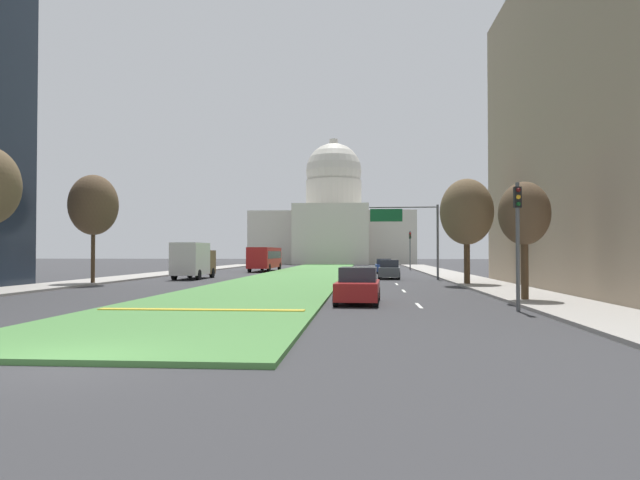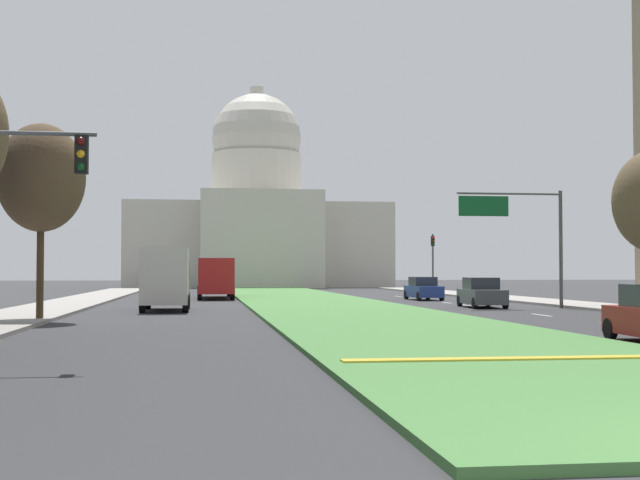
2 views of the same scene
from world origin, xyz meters
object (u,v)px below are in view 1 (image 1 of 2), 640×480
traffic_light_near_right (518,229)px  street_tree_right_mid (467,212)px  sedan_distant (383,266)px  capitol_building (333,223)px  traffic_light_far_right (410,245)px  overhead_guide_sign (411,226)px  street_tree_right_near (524,215)px  city_bus (265,257)px  street_tree_left_mid (93,205)px  sedan_midblock (390,270)px  sedan_lead_stopped (358,286)px  box_truck_delivery (193,260)px

traffic_light_near_right → street_tree_right_mid: (1.16, 17.50, 1.93)m
traffic_light_near_right → sedan_distant: (-3.97, 40.03, -2.54)m
capitol_building → traffic_light_near_right: 94.28m
traffic_light_far_right → overhead_guide_sign: overhead_guide_sign is taller
traffic_light_far_right → sedan_distant: traffic_light_far_right is taller
street_tree_right_near → city_bus: 46.24m
street_tree_right_near → street_tree_left_mid: street_tree_left_mid is taller
street_tree_right_near → sedan_midblock: bearing=103.0°
overhead_guide_sign → city_bus: bearing=129.3°
traffic_light_far_right → sedan_lead_stopped: 49.64m
sedan_midblock → city_bus: 23.63m
street_tree_right_near → sedan_lead_stopped: (-7.90, -1.16, -3.39)m
street_tree_left_mid → city_bus: (7.46, 29.53, -4.05)m
sedan_lead_stopped → sedan_distant: (2.48, 36.96, -0.02)m
traffic_light_far_right → street_tree_left_mid: 44.33m
traffic_light_near_right → box_truck_delivery: (-21.30, 25.54, -1.64)m
traffic_light_near_right → overhead_guide_sign: bearing=94.6°
traffic_light_near_right → street_tree_right_near: bearing=71.1°
capitol_building → sedan_distant: capitol_building is taller
sedan_lead_stopped → city_bus: size_ratio=0.41×
city_bus → street_tree_right_mid: bearing=-55.3°
traffic_light_far_right → street_tree_right_near: bearing=-88.3°
capitol_building → sedan_midblock: (8.58, -65.97, -7.73)m
sedan_lead_stopped → street_tree_right_near: bearing=8.4°
capitol_building → street_tree_left_mid: 78.16m
street_tree_right_near → street_tree_right_mid: (-0.29, 13.27, 1.06)m
sedan_lead_stopped → city_bus: city_bus is taller
sedan_distant → box_truck_delivery: box_truck_delivery is taller
street_tree_right_near → sedan_lead_stopped: size_ratio=1.28×
street_tree_left_mid → box_truck_delivery: street_tree_left_mid is taller
traffic_light_near_right → traffic_light_far_right: (0.00, 52.22, 0.00)m
street_tree_left_mid → sedan_midblock: 25.14m
sedan_lead_stopped → sedan_distant: sedan_lead_stopped is taller
capitol_building → box_truck_delivery: 68.68m
sedan_distant → traffic_light_far_right: bearing=71.9°
street_tree_left_mid → street_tree_right_mid: 27.13m
sedan_distant → sedan_lead_stopped: bearing=-93.8°
traffic_light_far_right → overhead_guide_sign: (-2.07, -26.36, 1.35)m
sedan_lead_stopped → capitol_building: bearing=93.8°
capitol_building → overhead_guide_sign: (10.40, -67.44, -3.86)m
sedan_lead_stopped → traffic_light_far_right: bearing=82.5°
sedan_lead_stopped → sedan_midblock: bearing=83.9°
street_tree_right_mid → box_truck_delivery: 24.12m
overhead_guide_sign → sedan_lead_stopped: (-4.39, -22.79, -3.88)m
capitol_building → street_tree_right_near: 90.26m
traffic_light_far_right → city_bus: traffic_light_far_right is taller
capitol_building → street_tree_right_near: capitol_building is taller
overhead_guide_sign → sedan_distant: (-1.91, 14.17, -3.90)m
street_tree_right_near → street_tree_right_mid: 13.32m
street_tree_right_mid → traffic_light_far_right: bearing=91.9°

